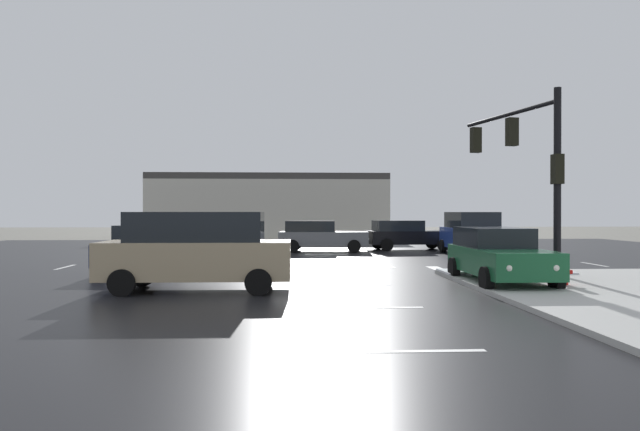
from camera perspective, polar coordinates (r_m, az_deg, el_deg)
ground_plane at (r=22.83m, az=1.57°, el=-4.82°), size 120.00×120.00×0.00m
road_asphalt at (r=22.83m, az=1.57°, el=-4.79°), size 44.00×44.00×0.02m
snow_strip_curbside at (r=19.99m, az=17.07°, el=-5.08°), size 4.00×1.60×0.06m
lane_markings at (r=21.60m, az=5.08°, el=-5.05°), size 36.15×36.15×0.01m
traffic_signal_mast at (r=20.87m, az=18.98°, el=5.56°), size 1.32×5.47×5.66m
fire_hydrant at (r=17.14m, az=21.95°, el=-4.75°), size 0.48×0.26×0.79m
strip_building_background at (r=50.69m, az=-4.80°, el=0.90°), size 19.02×8.00×5.11m
sedan_green at (r=17.66m, az=16.49°, el=-3.56°), size 2.06×4.56×1.58m
sedan_grey at (r=30.90m, az=0.03°, el=-1.89°), size 4.66×2.37×1.58m
sedan_black at (r=32.58m, az=8.19°, el=-1.78°), size 4.67×2.38×1.58m
suv_blue at (r=29.24m, az=14.07°, el=-1.56°), size 2.32×4.90×2.03m
suv_tan at (r=15.84m, az=-11.54°, el=-3.14°), size 4.87×2.24×2.03m
sedan_navy at (r=21.50m, az=-16.34°, el=-2.87°), size 2.29×4.64×1.58m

